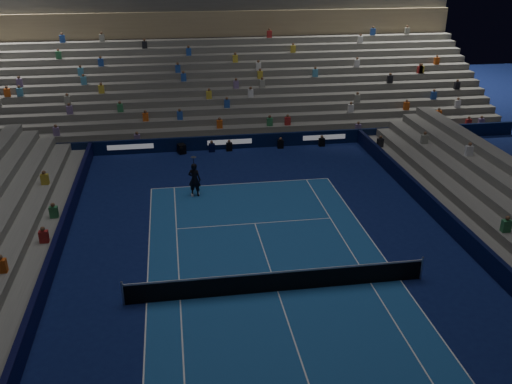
{
  "coord_description": "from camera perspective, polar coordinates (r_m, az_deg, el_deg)",
  "views": [
    {
      "loc": [
        -3.97,
        -19.6,
        13.43
      ],
      "look_at": [
        0.0,
        6.0,
        2.0
      ],
      "focal_mm": 39.19,
      "sensor_mm": 36.0,
      "label": 1
    }
  ],
  "objects": [
    {
      "name": "broadcast_camera",
      "position": [
        39.81,
        -7.6,
        4.4
      ],
      "size": [
        0.66,
        1.04,
        0.67
      ],
      "color": "black",
      "rests_on": "ground"
    },
    {
      "name": "sponsor_barrier_west",
      "position": [
        24.17,
        -21.38,
        -10.4
      ],
      "size": [
        0.25,
        37.0,
        1.0
      ],
      "primitive_type": "cube",
      "color": "black",
      "rests_on": "ground"
    },
    {
      "name": "grandstand_main",
      "position": [
        48.72,
        -4.03,
        11.84
      ],
      "size": [
        44.0,
        15.2,
        11.2
      ],
      "color": "#61615D",
      "rests_on": "ground"
    },
    {
      "name": "ground",
      "position": [
        24.09,
        2.22,
        -10.1
      ],
      "size": [
        90.0,
        90.0,
        0.0
      ],
      "primitive_type": "plane",
      "color": "#0C174B",
      "rests_on": "ground"
    },
    {
      "name": "court_surface",
      "position": [
        24.09,
        2.22,
        -10.09
      ],
      "size": [
        10.97,
        23.77,
        0.01
      ],
      "primitive_type": "cube",
      "color": "#1A4E92",
      "rests_on": "ground"
    },
    {
      "name": "tennis_net",
      "position": [
        23.82,
        2.24,
        -9.09
      ],
      "size": [
        12.9,
        0.1,
        1.1
      ],
      "color": "#B2B2B7",
      "rests_on": "ground"
    },
    {
      "name": "sponsor_barrier_east",
      "position": [
        27.17,
        22.91,
        -6.69
      ],
      "size": [
        0.25,
        37.0,
        1.0
      ],
      "primitive_type": "cube",
      "color": "black",
      "rests_on": "ground"
    },
    {
      "name": "sponsor_barrier_far",
      "position": [
        40.43,
        -2.73,
        5.13
      ],
      "size": [
        44.0,
        0.25,
        1.0
      ],
      "primitive_type": "cube",
      "color": "black",
      "rests_on": "ground"
    },
    {
      "name": "tennis_player",
      "position": [
        32.62,
        -6.29,
        1.27
      ],
      "size": [
        0.86,
        0.72,
        2.02
      ],
      "primitive_type": "imported",
      "rotation": [
        0.0,
        0.0,
        2.77
      ],
      "color": "black",
      "rests_on": "ground"
    }
  ]
}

